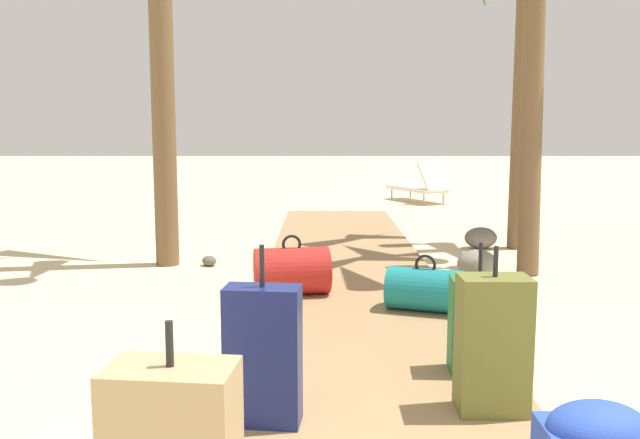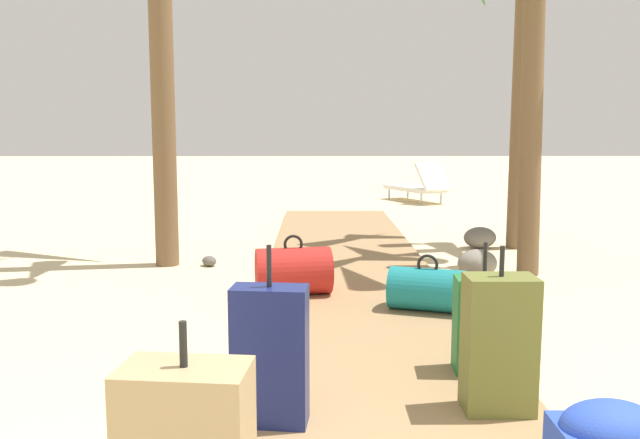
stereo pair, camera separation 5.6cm
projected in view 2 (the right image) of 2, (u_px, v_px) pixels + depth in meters
ground_plane at (357, 312)px, 5.28m from camera, size 60.00×60.00×0.00m
boardwalk at (351, 279)px, 6.25m from camera, size 1.64×9.86×0.08m
duffel_bag_teal at (427, 289)px, 5.02m from camera, size 0.65×0.49×0.44m
suitcase_olive at (499, 344)px, 3.21m from camera, size 0.34×0.23×0.83m
suitcase_green at (483, 324)px, 3.75m from camera, size 0.33×0.23×0.75m
suitcase_navy at (270, 355)px, 3.07m from camera, size 0.37×0.21×0.86m
duffel_bag_red at (293, 271)px, 5.51m from camera, size 0.68×0.49×0.51m
lounge_chair at (419, 186)px, 13.17m from camera, size 1.23×1.62×0.81m
rock_left_far at (209, 261)px, 7.05m from camera, size 0.23×0.24×0.11m
rock_right_far at (480, 238)px, 8.09m from camera, size 0.44×0.36×0.26m
rock_right_near at (477, 263)px, 6.51m from camera, size 0.55×0.54×0.28m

